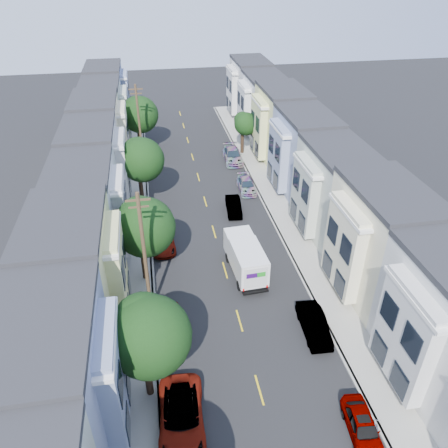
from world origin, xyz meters
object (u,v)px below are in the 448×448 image
object	(u,v)px
tree_far_r	(245,124)
utility_pole_near	(145,257)
lead_sedan	(234,206)
parked_right_d	(233,155)
parked_left_d	(163,242)
tree_c	(144,228)
utility_pole_far	(140,127)
tree_d	(141,160)
motorcycle	(374,436)
tree_b	(148,337)
parked_right_c	(246,185)
parked_left_b	(181,416)
fedex_truck	(245,257)
tree_e	(139,115)
parked_right_b	(314,325)
parked_left_c	(172,326)
parked_right_a	(363,427)

from	to	relation	value
tree_far_r	utility_pole_near	distance (m)	31.03
lead_sedan	parked_right_d	distance (m)	12.74
parked_right_d	parked_left_d	bearing A→B (deg)	-116.46
tree_c	utility_pole_far	xyz separation A→B (m)	(0.00, 21.94, 0.19)
tree_far_r	utility_pole_far	bearing A→B (deg)	-171.12
tree_d	motorcycle	size ratio (longest dim) A/B	3.37
tree_b	utility_pole_far	distance (m)	33.09
utility_pole_far	lead_sedan	size ratio (longest dim) A/B	2.48
tree_b	tree_d	size ratio (longest dim) A/B	0.98
tree_d	parked_left_d	xyz separation A→B (m)	(1.40, -8.19, -4.49)
parked_right_c	tree_b	bearing A→B (deg)	-112.77
utility_pole_near	parked_right_d	xyz separation A→B (m)	(11.20, 25.87, -4.38)
tree_far_r	lead_sedan	bearing A→B (deg)	-106.37
parked_right_d	parked_left_b	bearing A→B (deg)	-102.89
fedex_truck	parked_right_d	world-z (taller)	fedex_truck
parked_right_d	tree_e	bearing A→B (deg)	157.32
tree_e	parked_left_b	size ratio (longest dim) A/B	1.34
tree_e	parked_right_b	world-z (taller)	tree_e
parked_left_b	parked_right_b	world-z (taller)	parked_left_b
parked_left_b	tree_far_r	bearing A→B (deg)	76.01
lead_sedan	tree_e	bearing A→B (deg)	121.53
parked_left_b	parked_left_c	size ratio (longest dim) A/B	1.25
tree_c	tree_d	distance (m)	12.37
parked_left_b	motorcycle	size ratio (longest dim) A/B	2.50
lead_sedan	parked_right_a	world-z (taller)	lead_sedan
parked_left_c	parked_right_b	size ratio (longest dim) A/B	1.01
tree_b	motorcycle	distance (m)	13.51
utility_pole_far	lead_sedan	bearing A→B (deg)	-54.98
tree_b	tree_e	bearing A→B (deg)	90.00
parked_left_d	tree_c	bearing A→B (deg)	-108.90
utility_pole_near	motorcycle	world-z (taller)	utility_pole_near
parked_left_d	fedex_truck	bearing A→B (deg)	-36.97
lead_sedan	parked_left_c	xyz separation A→B (m)	(-7.47, -15.68, 0.04)
fedex_truck	parked_left_b	bearing A→B (deg)	-120.02
tree_far_r	tree_c	bearing A→B (deg)	-118.80
utility_pole_near	parked_right_c	size ratio (longest dim) A/B	2.35
utility_pole_near	parked_right_c	world-z (taller)	utility_pole_near
parked_right_b	parked_right_a	bearing A→B (deg)	-87.05
parked_left_b	parked_left_c	world-z (taller)	parked_left_b
motorcycle	lead_sedan	bearing A→B (deg)	114.77
lead_sedan	parked_right_a	size ratio (longest dim) A/B	0.98
tree_b	tree_c	world-z (taller)	tree_c
utility_pole_near	parked_right_c	bearing A→B (deg)	57.79
tree_d	tree_b	bearing A→B (deg)	-90.00
utility_pole_far	motorcycle	bearing A→B (deg)	-73.04
parked_left_b	motorcycle	world-z (taller)	parked_left_b
tree_far_r	parked_left_b	distance (m)	39.47
parked_left_d	parked_right_c	distance (m)	13.68
tree_far_r	parked_right_c	world-z (taller)	tree_far_r
utility_pole_near	tree_c	bearing A→B (deg)	90.03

